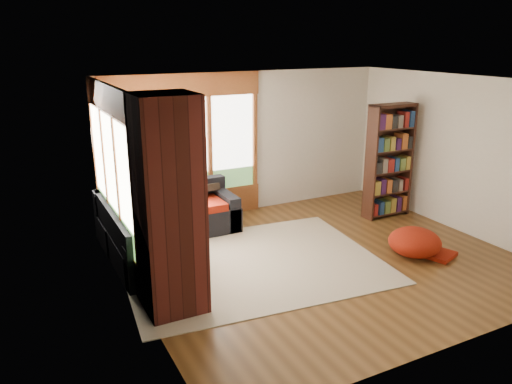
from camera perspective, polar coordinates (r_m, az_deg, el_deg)
name	(u,v)px	position (r m, az deg, el deg)	size (l,w,h in m)	color
floor	(321,258)	(7.61, 7.39, -7.52)	(5.50, 5.50, 0.00)	#4E3115
ceiling	(328,82)	(6.94, 8.23, 12.38)	(5.50, 5.50, 0.00)	white
wall_back	(247,143)	(9.27, -1.05, 5.62)	(5.50, 0.04, 2.60)	silver
wall_front	(467,234)	(5.41, 23.01, -4.39)	(5.50, 0.04, 2.60)	silver
wall_left	(131,203)	(6.08, -14.06, -1.19)	(0.04, 5.00, 2.60)	silver
wall_right	(461,155)	(8.99, 22.41, 3.94)	(0.04, 5.00, 2.60)	silver
windows_back	(186,147)	(8.78, -8.04, 5.13)	(2.82, 0.10, 1.90)	brown
windows_left	(112,175)	(7.20, -16.11, 1.93)	(0.10, 2.62, 1.90)	brown
roller_blind	(100,136)	(7.92, -17.36, 6.15)	(0.03, 0.72, 0.90)	#6D794C
brick_chimney	(169,207)	(5.84, -9.92, -1.68)	(0.70, 0.70, 2.60)	#471914
sectional_sofa	(160,225)	(8.15, -10.93, -3.67)	(2.20, 2.20, 0.80)	black
area_rug	(253,264)	(7.36, -0.39, -8.19)	(3.65, 2.79, 0.01)	silver
bookshelf	(389,161)	(9.32, 14.98, 3.41)	(0.88, 0.29, 2.06)	#3B1D13
pouf	(415,241)	(7.93, 17.69, -5.40)	(0.78, 0.78, 0.42)	maroon
dog_tan	(172,190)	(8.29, -9.56, 0.21)	(0.95, 0.78, 0.47)	brown
dog_brindle	(172,209)	(7.39, -9.63, -1.98)	(0.58, 0.88, 0.46)	black
throw_pillows	(163,196)	(8.08, -10.63, -0.46)	(1.98, 1.68, 0.45)	black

